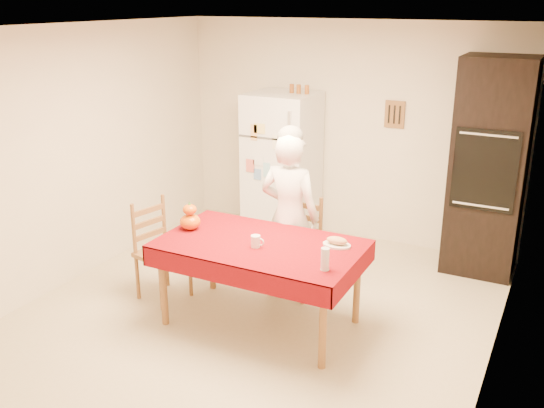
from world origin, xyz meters
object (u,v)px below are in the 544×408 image
Objects in this scene: oven_cabinet at (489,168)px; coffee_mug at (256,241)px; pumpkin_lower at (190,222)px; bread_plate at (337,245)px; refrigerator at (282,166)px; chair_left at (158,246)px; wine_glass at (325,259)px; dining_table at (260,250)px; chair_far at (298,241)px; seated_woman at (290,216)px.

oven_cabinet is 22.00× the size of coffee_mug.
pumpkin_lower is 0.77× the size of bread_plate.
refrigerator is 2.24m from bread_plate.
chair_left reaches higher than coffee_mug.
coffee_mug is at bearing 167.23° from wine_glass.
dining_table is (-1.51, -2.04, -0.41)m from oven_cabinet.
dining_table is 9.19× the size of pumpkin_lower.
wine_glass is at bearing -57.08° from refrigerator.
refrigerator is 2.29m from oven_cabinet.
dining_table is 17.00× the size of coffee_mug.
coffee_mug is at bearing -69.69° from refrigerator.
coffee_mug is (-1.51, -2.13, -0.29)m from oven_cabinet.
dining_table is at bearing -159.34° from bread_plate.
refrigerator is at bearing -178.82° from oven_cabinet.
seated_woman reaches higher than chair_far.
seated_woman is at bearing 129.19° from wine_glass.
oven_cabinet reaches higher than chair_left.
dining_table is at bearing -87.11° from chair_far.
wine_glass reaches higher than pumpkin_lower.
bread_plate is at bearing -70.63° from chair_left.
bread_plate reaches higher than dining_table.
oven_cabinet is 2.11m from seated_woman.
seated_woman is 0.71m from coffee_mug.
chair_far is at bearing 88.36° from dining_table.
oven_cabinet is 2.06m from bread_plate.
oven_cabinet is 2.07m from chair_far.
pumpkin_lower is at bearing -170.27° from bread_plate.
dining_table is 1.07× the size of seated_woman.
refrigerator is at bearing 127.68° from bread_plate.
refrigerator reaches higher than chair_left.
chair_far is (0.79, -1.26, -0.34)m from refrigerator.
chair_left is at bearing 175.57° from pumpkin_lower.
wine_glass is at bearing -79.77° from bread_plate.
seated_woman is at bearing 147.69° from bread_plate.
bread_plate is at bearing 9.73° from pumpkin_lower.
bread_plate is (-0.09, 0.47, -0.08)m from wine_glass.
wine_glass is 0.49m from bread_plate.
chair_left is at bearing -143.66° from chair_far.
chair_left is 3.96× the size of bread_plate.
chair_far reaches higher than coffee_mug.
refrigerator is 1.79× the size of chair_far.
refrigerator reaches higher than coffee_mug.
chair_left is (-1.13, -0.70, 0.00)m from chair_far.
dining_table is 0.76m from chair_far.
wine_glass is 0.73× the size of bread_plate.
seated_woman is 0.92m from pumpkin_lower.
bread_plate is at bearing 100.23° from wine_glass.
pumpkin_lower is (-0.69, -0.62, 0.04)m from seated_woman.
bread_plate is (0.59, 0.32, -0.04)m from coffee_mug.
chair_far reaches higher than pumpkin_lower.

